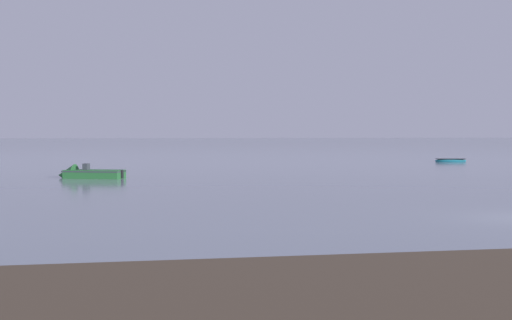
{
  "coord_description": "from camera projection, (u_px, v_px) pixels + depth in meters",
  "views": [
    {
      "loc": [
        -13.28,
        -21.06,
        2.74
      ],
      "look_at": [
        -2.13,
        35.33,
        0.63
      ],
      "focal_mm": 51.23,
      "sensor_mm": 36.0,
      "label": 1
    }
  ],
  "objects": [
    {
      "name": "rowboat_moored_2",
      "position": [
        451.0,
        161.0,
        69.59
      ],
      "size": [
        3.1,
        1.79,
        0.46
      ],
      "rotation": [
        0.0,
        0.0,
        2.86
      ],
      "color": "#197084",
      "rests_on": "ground"
    },
    {
      "name": "motorboat_moored_0",
      "position": [
        85.0,
        175.0,
        44.42
      ],
      "size": [
        4.35,
        2.88,
        1.41
      ],
      "rotation": [
        0.0,
        0.0,
        2.75
      ],
      "color": "#23602D",
      "rests_on": "ground"
    }
  ]
}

